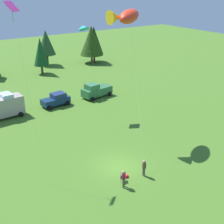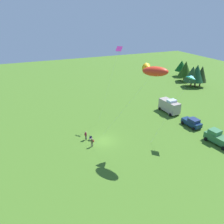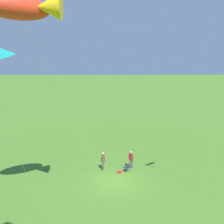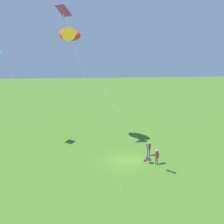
% 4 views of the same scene
% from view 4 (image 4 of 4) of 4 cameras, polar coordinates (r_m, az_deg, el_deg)
% --- Properties ---
extents(ground_plane, '(160.00, 160.00, 0.00)m').
position_cam_4_polar(ground_plane, '(35.19, 2.72, -8.82)').
color(ground_plane, '#447023').
extents(person_kite_flyer, '(0.38, 0.55, 1.74)m').
position_cam_4_polar(person_kite_flyer, '(36.28, 6.69, -6.50)').
color(person_kite_flyer, '#554849').
rests_on(person_kite_flyer, ground).
extents(folding_chair, '(0.67, 0.67, 0.82)m').
position_cam_4_polar(folding_chair, '(34.33, 6.69, -8.60)').
color(folding_chair, '#2C2B48').
rests_on(folding_chair, ground).
extents(person_spectator, '(0.50, 0.49, 1.74)m').
position_cam_4_polar(person_spectator, '(33.94, 8.18, -7.93)').
color(person_spectator, '#56504B').
rests_on(person_spectator, ground).
extents(backpack_on_grass, '(0.33, 0.23, 0.22)m').
position_cam_4_polar(backpack_on_grass, '(35.08, 6.00, -8.76)').
color(backpack_on_grass, red).
rests_on(backpack_on_grass, ground).
extents(kite_large_fish, '(6.60, 10.75, 14.64)m').
position_cam_4_polar(kite_large_fish, '(37.62, -7.84, 13.89)').
color(kite_large_fish, red).
rests_on(kite_large_fish, ground).
extents(kite_diamond_rainbow, '(1.42, 5.34, 15.71)m').
position_cam_4_polar(kite_diamond_rainbow, '(25.48, -8.55, 16.93)').
color(kite_diamond_rainbow, '#D3359A').
rests_on(kite_diamond_rainbow, ground).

